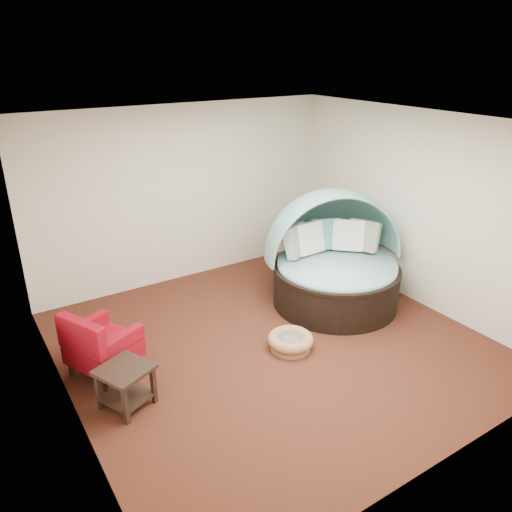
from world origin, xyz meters
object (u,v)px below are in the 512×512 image
side_table (126,381)px  red_armchair (100,345)px  canopy_daybed (335,252)px  pet_basket (290,341)px

side_table → red_armchair: bearing=93.8°
canopy_daybed → pet_basket: size_ratio=3.12×
pet_basket → side_table: bearing=178.4°
canopy_daybed → pet_basket: (-1.32, -0.73, -0.68)m
canopy_daybed → side_table: canopy_daybed is taller
red_armchair → pet_basket: bearing=-44.8°
pet_basket → red_armchair: (-2.17, 0.79, 0.27)m
canopy_daybed → pet_basket: 1.65m
canopy_daybed → red_armchair: bearing=-160.6°
red_armchair → side_table: red_armchair is taller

